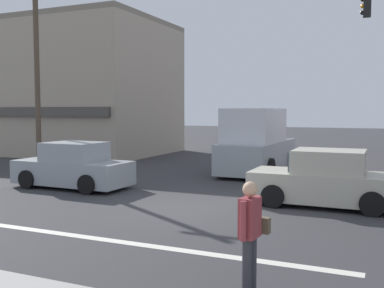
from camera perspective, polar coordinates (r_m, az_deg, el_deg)
ground_plane at (r=12.40m, az=0.44°, el=-8.17°), size 120.00×120.00×0.00m
lane_marking_stripe at (r=9.39m, az=-8.20°, el=-12.31°), size 9.00×0.24×0.01m
building_left_block at (r=29.56m, az=-14.99°, el=6.77°), size 11.87×8.43×8.05m
utility_pole_near_left at (r=20.33m, az=-19.10°, el=9.24°), size 1.40×0.22×8.71m
sedan_parked_curbside at (r=16.08m, az=-14.87°, el=-2.87°), size 4.14×1.96×1.58m
box_truck_crossing_rightbound at (r=19.27m, az=8.20°, el=0.02°), size 2.33×5.64×2.75m
sedan_waiting_far at (r=13.14m, az=16.61°, el=-4.49°), size 4.10×1.89×1.58m
pedestrian_foreground_with_bag at (r=6.62m, az=7.45°, el=-10.87°), size 0.35×0.67×1.67m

